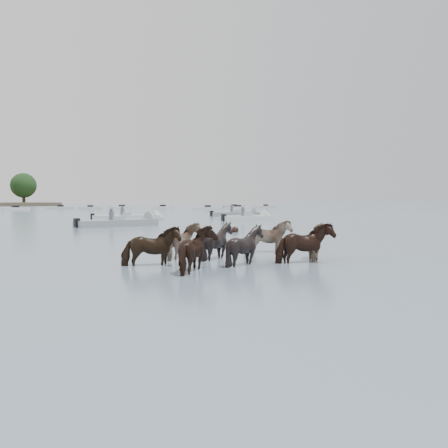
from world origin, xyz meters
name	(u,v)px	position (x,y,z in m)	size (l,w,h in m)	color
ground	(195,271)	(0.00, 0.00, 0.00)	(400.00, 400.00, 0.00)	slate
pony_herd	(238,247)	(1.90, 1.18, 0.46)	(6.88, 4.39, 1.48)	black
swimming_pony	(234,231)	(7.33, 12.09, 0.10)	(0.72, 0.44, 0.44)	black
motorboat_b	(128,223)	(3.26, 21.19, 0.22)	(6.55, 3.06, 1.92)	gray
motorboat_c	(136,218)	(6.14, 29.98, 0.22)	(6.81, 2.83, 1.92)	silver
motorboat_d	(254,218)	(15.33, 23.84, 0.23)	(5.17, 1.68, 1.92)	silver
motorboat_e	(241,214)	(19.84, 34.74, 0.22)	(6.33, 2.27, 1.92)	gray
distant_flotilla	(43,209)	(0.85, 75.10, 0.26)	(104.35, 23.82, 0.93)	gray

